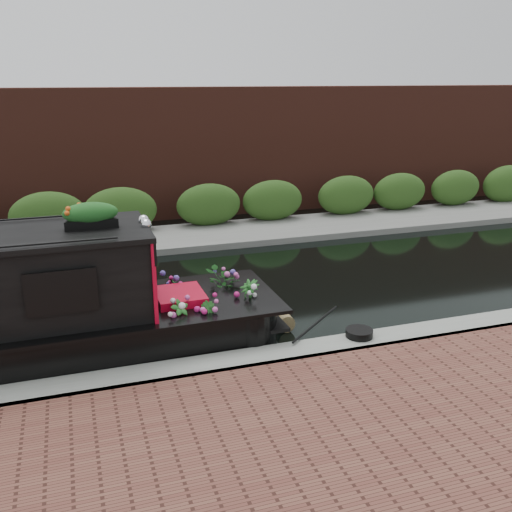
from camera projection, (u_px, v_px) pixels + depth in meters
name	position (u px, v px, depth m)	size (l,w,h in m)	color
ground	(155.00, 302.00, 11.41)	(80.00, 80.00, 0.00)	black
near_bank_coping	(189.00, 382.00, 8.42)	(40.00, 0.60, 0.50)	gray
far_bank_path	(131.00, 245.00, 15.21)	(40.00, 2.40, 0.34)	slate
far_hedge	(127.00, 237.00, 16.02)	(40.00, 1.10, 2.80)	#284918
far_brick_wall	(120.00, 220.00, 17.92)	(40.00, 1.00, 8.00)	#4D231A
rope_fender	(283.00, 321.00, 10.14)	(0.30, 0.30, 0.37)	olive
coiled_mooring_rope	(359.00, 333.00, 9.29)	(0.45, 0.45, 0.12)	black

